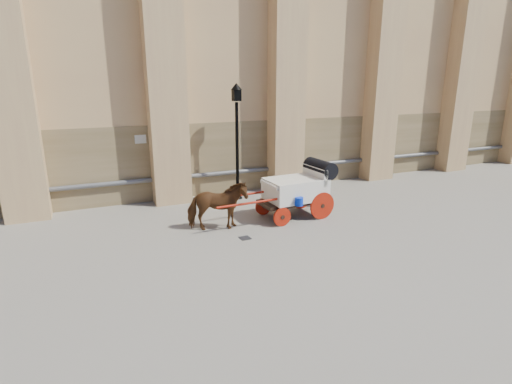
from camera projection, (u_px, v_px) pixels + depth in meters
name	position (u px, v px, depth m)	size (l,w,h in m)	color
ground	(226.00, 228.00, 13.04)	(90.00, 90.00, 0.00)	slate
horse	(217.00, 206.00, 12.68)	(0.86, 1.89, 1.59)	brown
carriage	(299.00, 187.00, 13.94)	(4.50, 1.65, 1.94)	black
street_lamp	(237.00, 139.00, 15.63)	(0.43, 0.43, 4.56)	black
drain_grate_near	(245.00, 238.00, 12.19)	(0.32, 0.32, 0.01)	black
drain_grate_far	(310.00, 206.00, 15.33)	(0.32, 0.32, 0.01)	black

